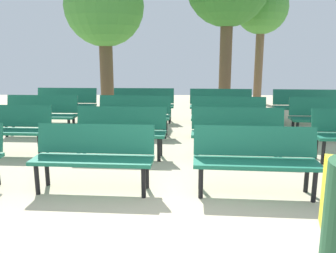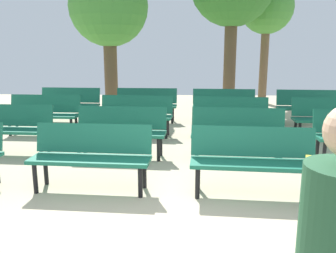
{
  "view_description": "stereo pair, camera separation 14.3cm",
  "coord_description": "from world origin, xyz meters",
  "px_view_note": "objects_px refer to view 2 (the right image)",
  "views": [
    {
      "loc": [
        0.08,
        -2.86,
        1.84
      ],
      "look_at": [
        0.0,
        3.12,
        0.55
      ],
      "focal_mm": 37.49,
      "sensor_mm": 36.0,
      "label": 1
    },
    {
      "loc": [
        0.22,
        -2.86,
        1.84
      ],
      "look_at": [
        0.0,
        3.12,
        0.55
      ],
      "focal_mm": 37.49,
      "sensor_mm": 36.0,
      "label": 2
    }
  ],
  "objects_px": {
    "bench_r1_c2": "(238,130)",
    "bench_r3_c2": "(224,104)",
    "bench_r1_c1": "(121,128)",
    "bench_r2_c0": "(44,112)",
    "bench_r3_c3": "(310,105)",
    "tree_0": "(267,9)",
    "bench_r0_c1": "(92,153)",
    "bench_r3_c0": "(69,102)",
    "bench_r2_c2": "(230,115)",
    "bench_r3_c1": "(146,103)",
    "bench_r2_c3": "(332,116)",
    "tree_1": "(109,8)",
    "bench_r1_c0": "(8,125)",
    "bench_r0_c2": "(253,157)",
    "bench_r2_c1": "(136,113)"
  },
  "relations": [
    {
      "from": "bench_r1_c2",
      "to": "bench_r3_c2",
      "type": "height_order",
      "value": "same"
    },
    {
      "from": "bench_r1_c1",
      "to": "bench_r2_c0",
      "type": "height_order",
      "value": "same"
    },
    {
      "from": "bench_r3_c3",
      "to": "tree_0",
      "type": "bearing_deg",
      "value": 98.26
    },
    {
      "from": "bench_r2_c0",
      "to": "bench_r0_c1",
      "type": "bearing_deg",
      "value": -57.17
    },
    {
      "from": "tree_0",
      "to": "bench_r3_c0",
      "type": "bearing_deg",
      "value": -149.2
    },
    {
      "from": "bench_r2_c2",
      "to": "bench_r3_c1",
      "type": "bearing_deg",
      "value": 142.99
    },
    {
      "from": "bench_r0_c1",
      "to": "bench_r2_c2",
      "type": "height_order",
      "value": "same"
    },
    {
      "from": "bench_r0_c1",
      "to": "bench_r2_c3",
      "type": "xyz_separation_m",
      "value": [
        4.36,
        2.86,
        0.0
      ]
    },
    {
      "from": "bench_r2_c2",
      "to": "bench_r3_c2",
      "type": "bearing_deg",
      "value": 92.46
    },
    {
      "from": "bench_r0_c1",
      "to": "bench_r3_c1",
      "type": "height_order",
      "value": "same"
    },
    {
      "from": "tree_0",
      "to": "tree_1",
      "type": "relative_size",
      "value": 0.95
    },
    {
      "from": "bench_r2_c0",
      "to": "bench_r3_c2",
      "type": "distance_m",
      "value": 4.4
    },
    {
      "from": "bench_r3_c2",
      "to": "bench_r1_c0",
      "type": "bearing_deg",
      "value": -143.2
    },
    {
      "from": "bench_r2_c3",
      "to": "bench_r3_c2",
      "type": "relative_size",
      "value": 1.0
    },
    {
      "from": "bench_r0_c2",
      "to": "tree_0",
      "type": "distance_m",
      "value": 9.0
    },
    {
      "from": "bench_r3_c2",
      "to": "bench_r3_c3",
      "type": "height_order",
      "value": "same"
    },
    {
      "from": "bench_r0_c1",
      "to": "bench_r3_c3",
      "type": "distance_m",
      "value": 6.26
    },
    {
      "from": "bench_r3_c3",
      "to": "bench_r1_c2",
      "type": "bearing_deg",
      "value": -124.19
    },
    {
      "from": "bench_r2_c1",
      "to": "bench_r2_c3",
      "type": "height_order",
      "value": "same"
    },
    {
      "from": "bench_r0_c2",
      "to": "bench_r3_c3",
      "type": "distance_m",
      "value": 5.06
    },
    {
      "from": "bench_r1_c2",
      "to": "bench_r3_c1",
      "type": "distance_m",
      "value": 3.72
    },
    {
      "from": "bench_r0_c1",
      "to": "bench_r2_c0",
      "type": "height_order",
      "value": "same"
    },
    {
      "from": "bench_r0_c2",
      "to": "bench_r1_c0",
      "type": "distance_m",
      "value": 4.47
    },
    {
      "from": "bench_r2_c0",
      "to": "bench_r2_c3",
      "type": "relative_size",
      "value": 1.0
    },
    {
      "from": "bench_r1_c0",
      "to": "bench_r2_c1",
      "type": "relative_size",
      "value": 0.99
    },
    {
      "from": "bench_r2_c2",
      "to": "bench_r3_c0",
      "type": "relative_size",
      "value": 1.0
    },
    {
      "from": "bench_r1_c1",
      "to": "bench_r1_c2",
      "type": "bearing_deg",
      "value": 2.29
    },
    {
      "from": "bench_r0_c2",
      "to": "tree_0",
      "type": "relative_size",
      "value": 0.39
    },
    {
      "from": "bench_r1_c1",
      "to": "bench_r3_c0",
      "type": "bearing_deg",
      "value": 124.67
    },
    {
      "from": "bench_r2_c1",
      "to": "bench_r2_c3",
      "type": "xyz_separation_m",
      "value": [
        4.15,
        -0.24,
        0.0
      ]
    },
    {
      "from": "bench_r2_c1",
      "to": "bench_r1_c1",
      "type": "bearing_deg",
      "value": -87.8
    },
    {
      "from": "bench_r2_c2",
      "to": "bench_r2_c0",
      "type": "bearing_deg",
      "value": -178.91
    },
    {
      "from": "bench_r1_c2",
      "to": "tree_0",
      "type": "distance_m",
      "value": 7.55
    },
    {
      "from": "bench_r1_c1",
      "to": "bench_r3_c1",
      "type": "relative_size",
      "value": 1.01
    },
    {
      "from": "bench_r2_c0",
      "to": "bench_r3_c2",
      "type": "bearing_deg",
      "value": 20.21
    },
    {
      "from": "bench_r0_c2",
      "to": "bench_r3_c3",
      "type": "height_order",
      "value": "same"
    },
    {
      "from": "bench_r2_c0",
      "to": "bench_r2_c1",
      "type": "height_order",
      "value": "same"
    },
    {
      "from": "bench_r1_c0",
      "to": "bench_r1_c2",
      "type": "height_order",
      "value": "same"
    },
    {
      "from": "bench_r3_c0",
      "to": "bench_r3_c3",
      "type": "distance_m",
      "value": 6.24
    },
    {
      "from": "bench_r1_c2",
      "to": "bench_r3_c2",
      "type": "bearing_deg",
      "value": 92.32
    },
    {
      "from": "bench_r0_c2",
      "to": "bench_r3_c0",
      "type": "distance_m",
      "value": 6.2
    },
    {
      "from": "bench_r1_c0",
      "to": "tree_0",
      "type": "relative_size",
      "value": 0.39
    },
    {
      "from": "bench_r3_c3",
      "to": "bench_r2_c1",
      "type": "bearing_deg",
      "value": -159.57
    },
    {
      "from": "bench_r0_c1",
      "to": "bench_r3_c0",
      "type": "distance_m",
      "value": 5.04
    },
    {
      "from": "bench_r1_c1",
      "to": "bench_r0_c2",
      "type": "bearing_deg",
      "value": -35.47
    },
    {
      "from": "bench_r1_c0",
      "to": "bench_r3_c2",
      "type": "xyz_separation_m",
      "value": [
        4.27,
        2.84,
        0.0
      ]
    },
    {
      "from": "bench_r1_c1",
      "to": "tree_1",
      "type": "bearing_deg",
      "value": 106.38
    },
    {
      "from": "bench_r2_c0",
      "to": "tree_0",
      "type": "bearing_deg",
      "value": 42.31
    },
    {
      "from": "bench_r0_c1",
      "to": "bench_r2_c3",
      "type": "bearing_deg",
      "value": 36.84
    },
    {
      "from": "bench_r0_c1",
      "to": "tree_0",
      "type": "height_order",
      "value": "tree_0"
    }
  ]
}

